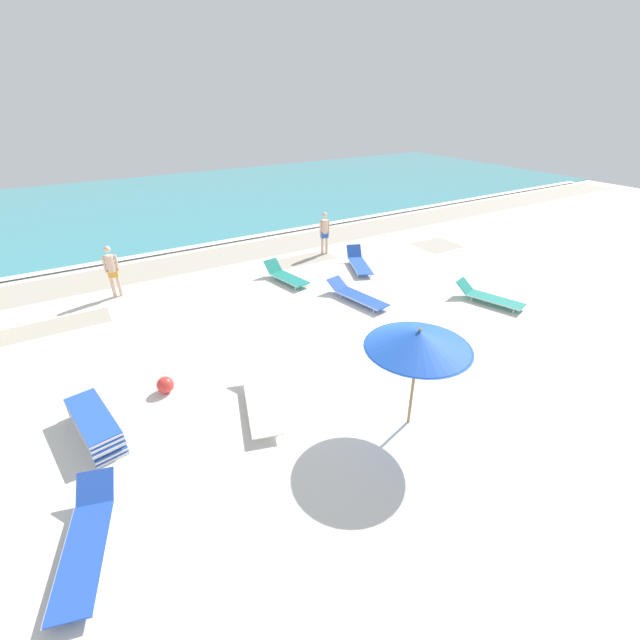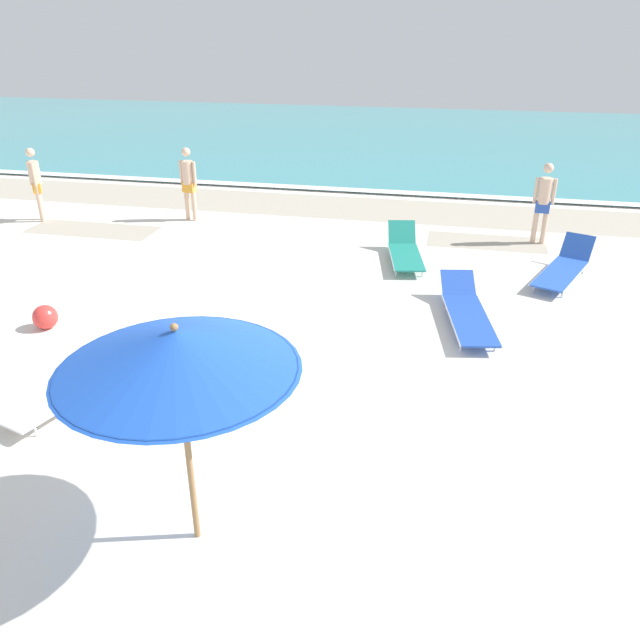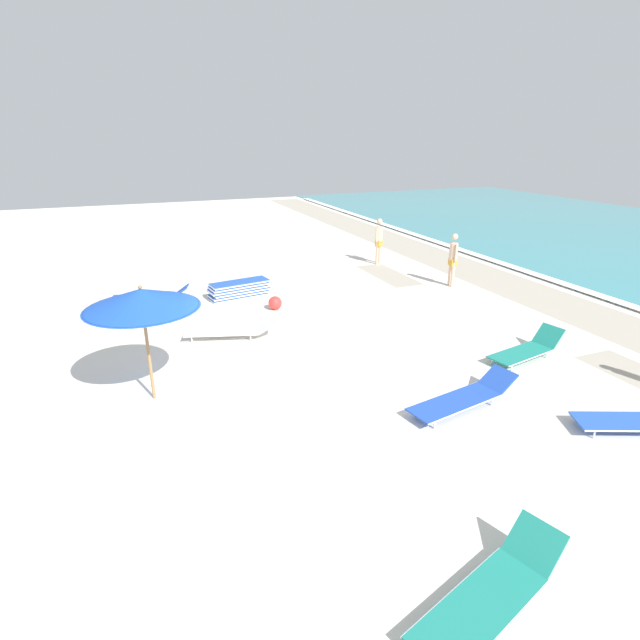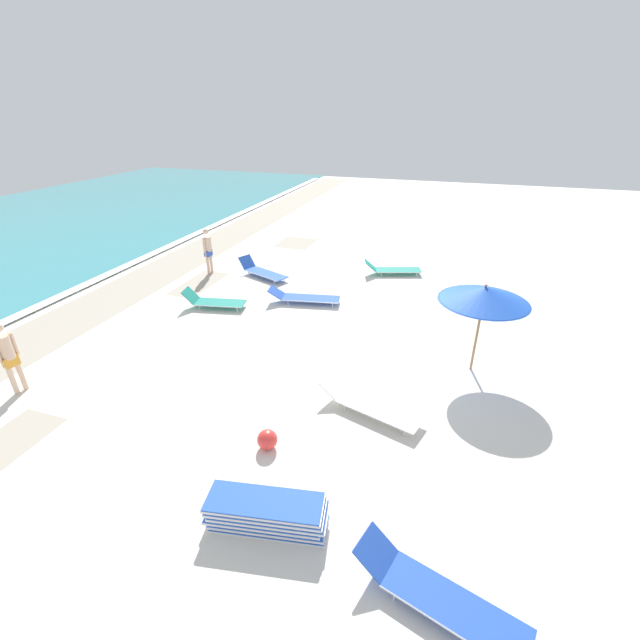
% 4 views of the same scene
% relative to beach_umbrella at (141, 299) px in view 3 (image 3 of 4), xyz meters
% --- Properties ---
extents(ground_plane, '(60.00, 60.00, 0.16)m').
position_rel_beach_umbrella_xyz_m(ground_plane, '(0.21, 2.49, -2.10)').
color(ground_plane, silver).
extents(beach_umbrella, '(2.07, 2.07, 2.28)m').
position_rel_beach_umbrella_xyz_m(beach_umbrella, '(0.00, 0.00, 0.00)').
color(beach_umbrella, '#9E7547').
rests_on(beach_umbrella, ground_plane).
extents(lounger_stack, '(0.92, 1.99, 0.49)m').
position_rel_beach_umbrella_xyz_m(lounger_stack, '(-5.64, 3.02, -1.78)').
color(lounger_stack, blue).
rests_on(lounger_stack, ground_plane).
extents(sun_lounger_under_umbrella, '(1.02, 2.44, 0.48)m').
position_rel_beach_umbrella_xyz_m(sun_lounger_under_umbrella, '(2.51, 5.34, -1.82)').
color(sun_lounger_under_umbrella, blue).
rests_on(sun_lounger_under_umbrella, ground_plane).
extents(sun_lounger_beside_umbrella, '(1.26, 2.38, 0.47)m').
position_rel_beach_umbrella_xyz_m(sun_lounger_beside_umbrella, '(-2.45, 2.07, -1.82)').
color(sun_lounger_beside_umbrella, white).
rests_on(sun_lounger_beside_umbrella, ground_plane).
extents(sun_lounger_near_water_left, '(1.24, 2.26, 0.55)m').
position_rel_beach_umbrella_xyz_m(sun_lounger_near_water_left, '(6.12, 2.99, -1.81)').
color(sun_lounger_near_water_left, '#1E8475').
rests_on(sun_lounger_near_water_left, ground_plane).
extents(sun_lounger_mid_beach_solo, '(1.23, 2.38, 0.50)m').
position_rel_beach_umbrella_xyz_m(sun_lounger_mid_beach_solo, '(-6.09, 0.39, -1.82)').
color(sun_lounger_mid_beach_solo, blue).
rests_on(sun_lounger_mid_beach_solo, ground_plane).
extents(sun_lounger_mid_beach_pair_a, '(0.97, 2.06, 0.59)m').
position_rel_beach_umbrella_xyz_m(sun_lounger_mid_beach_pair_a, '(1.26, 8.03, -1.80)').
color(sun_lounger_mid_beach_pair_a, '#1E8475').
rests_on(sun_lounger_mid_beach_pair_a, ground_plane).
extents(beachgoer_wading_adult, '(0.44, 0.27, 1.76)m').
position_rel_beach_umbrella_xyz_m(beachgoer_wading_adult, '(-4.18, 9.87, -1.02)').
color(beachgoer_wading_adult, beige).
rests_on(beachgoer_wading_adult, ground_plane).
extents(beachgoer_strolling_adult, '(0.31, 0.40, 1.76)m').
position_rel_beach_umbrella_xyz_m(beachgoer_strolling_adult, '(-7.77, 9.05, -1.02)').
color(beachgoer_strolling_adult, beige).
rests_on(beachgoer_strolling_adult, ground_plane).
extents(beach_ball, '(0.39, 0.39, 0.39)m').
position_rel_beach_umbrella_xyz_m(beach_ball, '(-4.10, 3.71, -1.83)').
color(beach_ball, red).
rests_on(beach_ball, ground_plane).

